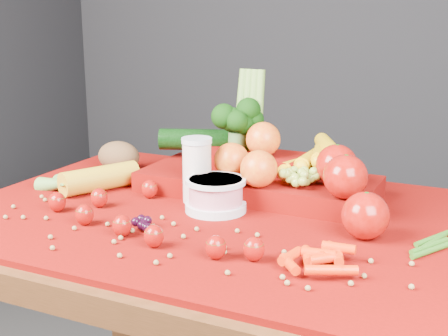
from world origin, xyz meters
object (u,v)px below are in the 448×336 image
at_px(table, 220,261).
at_px(produce_mound, 270,169).
at_px(yogurt_bowl, 216,194).
at_px(milk_glass, 197,168).

relative_size(table, produce_mound, 1.80).
bearing_deg(yogurt_bowl, produce_mound, 67.93).
xyz_separation_m(yogurt_bowl, produce_mound, (0.06, 0.15, 0.02)).
xyz_separation_m(table, yogurt_bowl, (-0.01, 0.00, 0.14)).
xyz_separation_m(milk_glass, produce_mound, (0.12, 0.11, -0.01)).
bearing_deg(produce_mound, milk_glass, -139.40).
relative_size(table, milk_glass, 7.92).
relative_size(milk_glass, yogurt_bowl, 1.11).
bearing_deg(yogurt_bowl, milk_glass, 147.82).
distance_m(table, milk_glass, 0.20).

